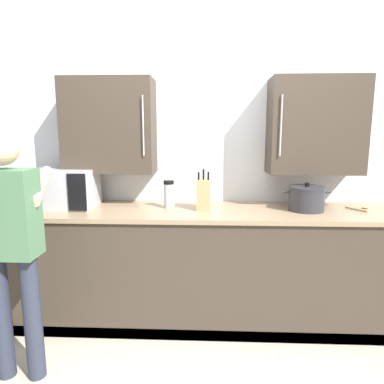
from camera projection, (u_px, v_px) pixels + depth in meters
back_wall_tiled at (211, 147)px, 3.00m from camera, size 3.94×0.44×2.77m
counter_unit at (210, 265)px, 2.82m from camera, size 3.34×0.72×0.95m
microwave_oven at (60, 188)px, 2.80m from camera, size 0.52×0.75×0.32m
wooden_spoon at (361, 208)px, 2.74m from camera, size 0.20×0.19×0.02m
knife_block at (203, 194)px, 2.72m from camera, size 0.11×0.15×0.33m
stock_pot at (306, 198)px, 2.69m from camera, size 0.38×0.28×0.22m
thermos_flask at (169, 194)px, 2.77m from camera, size 0.09×0.09×0.23m
person_figure at (10, 237)px, 2.06m from camera, size 0.44×0.59×1.57m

